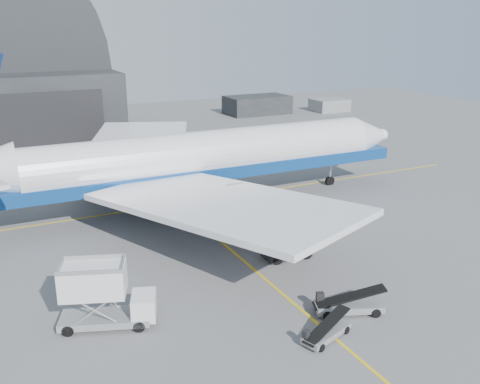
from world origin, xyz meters
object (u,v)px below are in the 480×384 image
catering_truck (103,296)px  belt_loader_b (348,305)px  airliner (190,159)px  belt_loader_a (326,332)px  pushback_tug (288,249)px

catering_truck → belt_loader_b: bearing=-0.8°
airliner → catering_truck: airliner is taller
airliner → belt_loader_a: size_ratio=13.30×
catering_truck → pushback_tug: 17.50m
airliner → pushback_tug: 17.35m
catering_truck → belt_loader_b: 16.98m
airliner → pushback_tug: (2.62, -16.48, -4.72)m
belt_loader_a → belt_loader_b: (3.31, 2.03, 0.12)m
catering_truck → belt_loader_a: (12.51, -7.98, -1.75)m
catering_truck → belt_loader_b: catering_truck is taller
belt_loader_b → airliner: bearing=114.3°
pushback_tug → belt_loader_b: size_ratio=0.80×
belt_loader_a → pushback_tug: bearing=50.2°
pushback_tug → belt_loader_a: size_ratio=1.00×
airliner → belt_loader_b: airliner is taller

